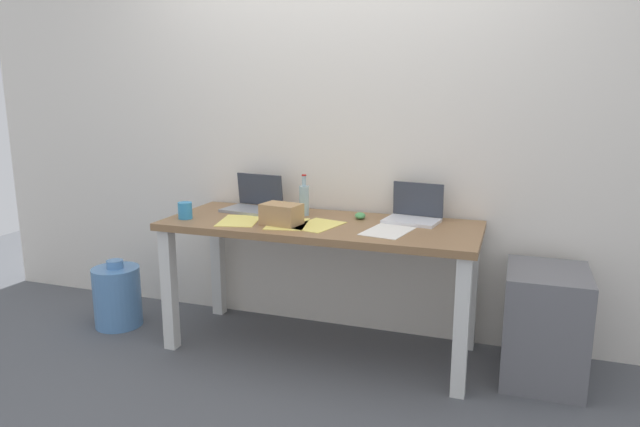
{
  "coord_description": "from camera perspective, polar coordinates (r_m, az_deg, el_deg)",
  "views": [
    {
      "loc": [
        1.02,
        -2.91,
        1.47
      ],
      "look_at": [
        0.0,
        0.0,
        0.8
      ],
      "focal_mm": 31.87,
      "sensor_mm": 36.0,
      "label": 1
    }
  ],
  "objects": [
    {
      "name": "beer_bottle",
      "position": [
        3.33,
        -1.61,
        1.43
      ],
      "size": [
        0.06,
        0.06,
        0.24
      ],
      "color": "#99B7C1",
      "rests_on": "desk"
    },
    {
      "name": "paper_sheet_front_left",
      "position": [
        3.23,
        -8.11,
        -0.72
      ],
      "size": [
        0.27,
        0.34,
        0.0
      ],
      "primitive_type": "cube",
      "rotation": [
        0.0,
        0.0,
        0.23
      ],
      "color": "#F4E06B",
      "rests_on": "desk"
    },
    {
      "name": "paper_sheet_front_right",
      "position": [
        2.98,
        6.79,
        -1.77
      ],
      "size": [
        0.26,
        0.33,
        0.0
      ],
      "primitive_type": "cube",
      "rotation": [
        0.0,
        0.0,
        -0.19
      ],
      "color": "white",
      "rests_on": "desk"
    },
    {
      "name": "water_cooler_jug",
      "position": [
        3.87,
        -19.68,
        -7.82
      ],
      "size": [
        0.29,
        0.29,
        0.43
      ],
      "color": "#598CC6",
      "rests_on": "ground"
    },
    {
      "name": "cardboard_box",
      "position": [
        3.11,
        -3.89,
        -0.08
      ],
      "size": [
        0.23,
        0.18,
        0.12
      ],
      "primitive_type": "cube",
      "rotation": [
        0.0,
        0.0,
        -0.17
      ],
      "color": "tan",
      "rests_on": "desk"
    },
    {
      "name": "laptop_right",
      "position": [
        3.23,
        9.39,
        0.01
      ],
      "size": [
        0.32,
        0.26,
        0.21
      ],
      "color": "silver",
      "rests_on": "desk"
    },
    {
      "name": "back_wall",
      "position": [
        3.47,
        2.21,
        9.36
      ],
      "size": [
        5.2,
        0.08,
        2.6
      ],
      "primitive_type": "cube",
      "color": "silver",
      "rests_on": "ground"
    },
    {
      "name": "laptop_left",
      "position": [
        3.5,
        -6.68,
        1.05
      ],
      "size": [
        0.35,
        0.28,
        0.22
      ],
      "color": "gray",
      "rests_on": "desk"
    },
    {
      "name": "filing_cabinet",
      "position": [
        3.18,
        21.6,
        -10.39
      ],
      "size": [
        0.4,
        0.48,
        0.59
      ],
      "primitive_type": "cube",
      "color": "slate",
      "rests_on": "ground"
    },
    {
      "name": "paper_sheet_center",
      "position": [
        3.09,
        -0.3,
        -1.18
      ],
      "size": [
        0.28,
        0.34,
        0.0
      ],
      "primitive_type": "cube",
      "rotation": [
        0.0,
        0.0,
        -0.25
      ],
      "color": "#F4E06B",
      "rests_on": "desk"
    },
    {
      "name": "ground_plane",
      "position": [
        3.42,
        -0.0,
        -13.29
      ],
      "size": [
        8.0,
        8.0,
        0.0
      ],
      "primitive_type": "plane",
      "color": "#515459"
    },
    {
      "name": "paper_yellow_folder",
      "position": [
        3.13,
        -3.31,
        -1.05
      ],
      "size": [
        0.27,
        0.33,
        0.0
      ],
      "primitive_type": "cube",
      "rotation": [
        0.0,
        0.0,
        0.2
      ],
      "color": "#F4E06B",
      "rests_on": "desk"
    },
    {
      "name": "computer_mouse",
      "position": [
        3.27,
        4.05,
        -0.21
      ],
      "size": [
        0.08,
        0.11,
        0.03
      ],
      "primitive_type": "ellipsoid",
      "rotation": [
        0.0,
        0.0,
        0.26
      ],
      "color": "#4C9E56",
      "rests_on": "desk"
    },
    {
      "name": "coffee_mug",
      "position": [
        3.34,
        -13.39,
        0.29
      ],
      "size": [
        0.08,
        0.08,
        0.09
      ],
      "primitive_type": "cylinder",
      "color": "#338CC6",
      "rests_on": "desk"
    },
    {
      "name": "desk",
      "position": [
        3.19,
        -0.0,
        -2.72
      ],
      "size": [
        1.76,
        0.68,
        0.75
      ],
      "color": "olive",
      "rests_on": "ground"
    }
  ]
}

